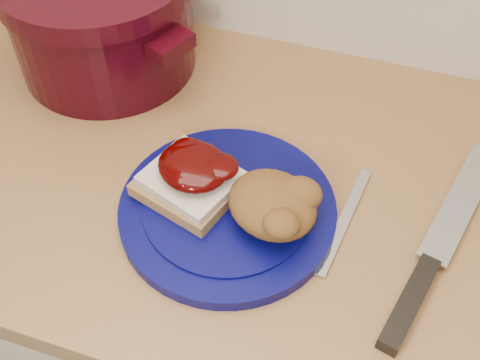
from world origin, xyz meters
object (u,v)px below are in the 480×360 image
(plate, at_px, (228,210))
(butter_knife, at_px, (345,220))
(pepper_grinder, at_px, (72,1))
(dutch_oven, at_px, (102,17))
(chef_knife, at_px, (425,273))

(plate, bearing_deg, butter_knife, 14.16)
(butter_knife, bearing_deg, pepper_grinder, 71.09)
(butter_knife, relative_size, pepper_grinder, 1.46)
(plate, relative_size, dutch_oven, 0.73)
(butter_knife, distance_m, dutch_oven, 0.47)
(butter_knife, relative_size, dutch_oven, 0.48)
(dutch_oven, bearing_deg, pepper_grinder, 148.28)
(butter_knife, bearing_deg, chef_knife, -108.95)
(plate, xyz_separation_m, pepper_grinder, (-0.36, 0.28, 0.05))
(butter_knife, xyz_separation_m, pepper_grinder, (-0.51, 0.25, 0.06))
(butter_knife, height_order, dutch_oven, dutch_oven)
(butter_knife, xyz_separation_m, dutch_oven, (-0.42, 0.20, 0.08))
(pepper_grinder, bearing_deg, dutch_oven, -31.72)
(chef_knife, relative_size, butter_knife, 1.89)
(plate, distance_m, chef_knife, 0.25)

